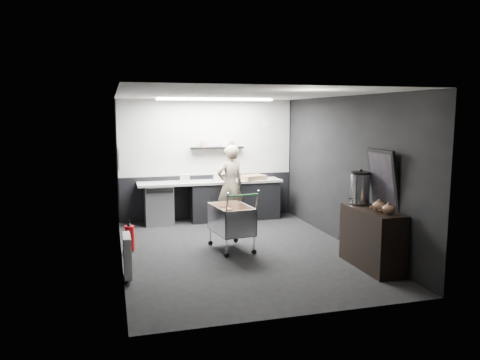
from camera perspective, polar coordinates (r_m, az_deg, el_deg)
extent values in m
plane|color=black|center=(8.28, -0.06, -8.63)|extent=(5.50, 5.50, 0.00)
plane|color=silver|center=(7.93, -0.06, 10.38)|extent=(5.50, 5.50, 0.00)
plane|color=black|center=(10.66, -4.00, 2.53)|extent=(5.50, 0.00, 5.50)
plane|color=black|center=(5.43, 7.70, -2.98)|extent=(5.50, 0.00, 5.50)
plane|color=black|center=(7.71, -14.53, 0.13)|extent=(0.00, 5.50, 5.50)
plane|color=black|center=(8.74, 12.69, 1.11)|extent=(0.00, 5.50, 5.50)
cube|color=beige|center=(10.60, -4.01, 5.21)|extent=(3.95, 0.02, 1.70)
cube|color=black|center=(10.75, -3.94, -2.00)|extent=(3.95, 0.02, 1.00)
cube|color=black|center=(10.55, -2.81, 3.95)|extent=(1.20, 0.22, 0.04)
cylinder|color=silver|center=(10.94, 3.24, 6.88)|extent=(0.20, 0.03, 0.20)
cube|color=white|center=(8.98, -14.61, 2.52)|extent=(0.02, 0.30, 0.40)
cube|color=red|center=(8.98, -14.59, 2.96)|extent=(0.02, 0.22, 0.10)
cube|color=silver|center=(7.05, -13.60, -8.92)|extent=(0.10, 0.50, 0.60)
cube|color=white|center=(9.73, -3.00, 9.78)|extent=(2.40, 0.20, 0.04)
cube|color=black|center=(10.59, -0.68, -2.54)|extent=(2.00, 0.56, 0.85)
cube|color=#AEAEAA|center=(10.39, -3.61, -0.25)|extent=(3.20, 0.60, 0.05)
cube|color=#9EA0A5|center=(10.30, -9.87, -2.98)|extent=(0.60, 0.58, 0.85)
cube|color=black|center=(9.94, -9.75, -1.29)|extent=(0.56, 0.02, 0.10)
imported|color=beige|center=(10.04, -1.20, -0.61)|extent=(0.71, 0.56, 1.72)
cube|color=silver|center=(8.27, -1.05, -6.31)|extent=(0.69, 0.97, 0.02)
cube|color=silver|center=(8.15, -2.97, -4.89)|extent=(0.14, 0.89, 0.47)
cube|color=silver|center=(8.29, 0.83, -4.66)|extent=(0.14, 0.89, 0.47)
cube|color=silver|center=(7.80, -0.25, -5.47)|extent=(0.58, 0.10, 0.47)
cube|color=silver|center=(8.63, -1.78, -4.14)|extent=(0.58, 0.10, 0.47)
cylinder|color=silver|center=(7.87, -2.08, -8.18)|extent=(0.02, 0.02, 0.32)
cylinder|color=silver|center=(7.99, 1.44, -7.92)|extent=(0.02, 0.02, 0.32)
cylinder|color=silver|center=(8.63, -3.35, -6.70)|extent=(0.02, 0.02, 0.32)
cylinder|color=silver|center=(8.75, -0.12, -6.49)|extent=(0.02, 0.02, 0.32)
cylinder|color=#24843B|center=(7.64, -0.13, -1.92)|extent=(0.58, 0.11, 0.03)
cube|color=#8D5B3B|center=(8.29, -2.09, -4.77)|extent=(0.29, 0.35, 0.40)
cube|color=#8D5B3B|center=(8.14, 0.18, -5.16)|extent=(0.27, 0.32, 0.36)
cylinder|color=black|center=(7.91, -2.08, -9.14)|extent=(0.09, 0.04, 0.08)
cylinder|color=black|center=(8.67, -3.34, -7.58)|extent=(0.09, 0.04, 0.08)
cylinder|color=black|center=(8.03, 1.44, -8.86)|extent=(0.09, 0.04, 0.08)
cylinder|color=black|center=(8.79, -0.12, -7.36)|extent=(0.09, 0.04, 0.08)
cube|color=black|center=(7.59, 15.78, -6.88)|extent=(0.46, 1.23, 0.93)
cylinder|color=silver|center=(7.79, 14.42, -1.04)|extent=(0.31, 0.31, 0.47)
cylinder|color=black|center=(7.75, 14.49, 0.84)|extent=(0.31, 0.31, 0.04)
sphere|color=black|center=(7.75, 14.50, 1.14)|extent=(0.05, 0.05, 0.05)
ellipsoid|color=brown|center=(7.34, 16.57, -3.05)|extent=(0.19, 0.19, 0.15)
ellipsoid|color=brown|center=(7.13, 17.66, -3.43)|extent=(0.19, 0.19, 0.15)
cube|color=black|center=(7.56, 17.09, 0.16)|extent=(0.21, 0.72, 0.92)
cube|color=black|center=(7.54, 16.93, 0.15)|extent=(0.15, 0.62, 0.79)
cylinder|color=red|center=(8.40, -13.29, -6.89)|extent=(0.16, 0.16, 0.43)
cone|color=black|center=(8.34, -13.35, -5.29)|extent=(0.11, 0.11, 0.06)
cylinder|color=black|center=(8.33, -13.36, -5.00)|extent=(0.03, 0.03, 0.06)
cube|color=#9A7752|center=(10.58, 1.60, 0.32)|extent=(0.60, 0.52, 0.10)
cylinder|color=silver|center=(10.41, -2.78, 0.41)|extent=(0.18, 0.18, 0.18)
cube|color=silver|center=(10.23, -6.74, 0.22)|extent=(0.23, 0.19, 0.18)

